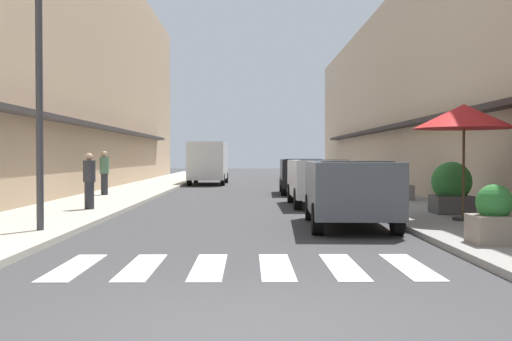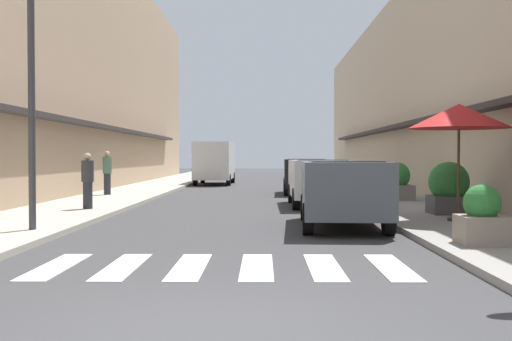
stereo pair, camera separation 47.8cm
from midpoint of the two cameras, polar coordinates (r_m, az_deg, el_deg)
name	(u,v)px [view 2 (the right image)]	position (r m, az deg, el deg)	size (l,w,h in m)	color
ground_plane	(250,194)	(26.29, -0.05, -2.14)	(113.38, 113.38, 0.00)	#38383A
sidewalk_left	(133,193)	(26.80, -10.52, -1.97)	(3.00, 72.15, 0.12)	#ADA899
sidewalk_right	(367,193)	(26.68, 10.48, -1.99)	(3.00, 72.15, 0.12)	gray
building_row_left	(50,63)	(29.59, -17.68, 9.26)	(5.50, 48.38, 11.42)	tan
building_row_right	(453,92)	(29.24, 17.78, 6.73)	(5.50, 48.38, 8.77)	#C6B299
crosswalk	(223,267)	(9.03, -1.43, -8.68)	(5.20, 2.20, 0.01)	silver
parked_car_near	(343,186)	(14.06, 8.81, -1.37)	(1.97, 4.35, 1.47)	#4C5156
parked_car_mid	(319,177)	(19.95, 6.40, -0.59)	(1.82, 4.27, 1.47)	silver
parked_car_far	(305,172)	(26.41, 4.99, -0.14)	(1.89, 3.99, 1.47)	black
delivery_van	(215,159)	(35.64, -3.35, 1.01)	(2.07, 5.43, 2.37)	silver
street_lamp	(41,65)	(13.22, -17.85, 9.07)	(1.19, 0.28, 5.32)	#38383D
cafe_umbrella	(459,117)	(14.96, 18.71, 4.62)	(2.28, 2.28, 2.63)	#262626
planter_corner	(482,218)	(11.12, 20.88, -4.00)	(0.75, 0.75, 0.99)	gray
planter_midblock	(449,188)	(16.73, 17.79, -1.53)	(1.01, 1.01, 1.32)	#4C4C4C
planter_far	(397,183)	(21.65, 13.18, -1.08)	(1.04, 1.04, 1.26)	slate
pedestrian_walking_near	(88,180)	(18.00, -14.22, -0.81)	(0.34, 0.34, 1.54)	#282B33
pedestrian_walking_far	(107,172)	(24.52, -12.73, -0.11)	(0.34, 0.34, 1.65)	#282B33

